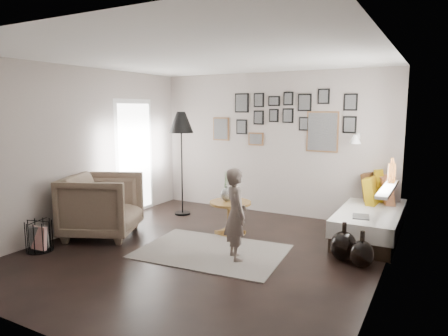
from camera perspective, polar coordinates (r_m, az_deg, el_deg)
The scene contains 23 objects.
ground at distance 5.60m, azimuth -2.98°, elevation -11.84°, with size 4.80×4.80×0.00m, color black.
wall_back at distance 7.43m, azimuth 6.75°, elevation 3.45°, with size 4.50×4.50×0.00m, color gray.
wall_front at distance 3.52m, azimuth -24.21°, elevation -2.81°, with size 4.50×4.50×0.00m, color gray.
wall_left at distance 6.75m, azimuth -19.55°, elevation 2.52°, with size 4.80×4.80×0.00m, color gray.
wall_right at distance 4.54m, azimuth 21.83°, elevation -0.28°, with size 4.80×4.80×0.00m, color gray.
ceiling at distance 5.29m, azimuth -3.20°, elevation 15.59°, with size 4.80×4.80×0.00m, color white.
door_left at distance 7.61m, azimuth -12.64°, elevation 1.53°, with size 0.00×2.14×2.14m.
window_right at distance 5.92m, azimuth 22.54°, elevation -2.02°, with size 0.15×1.32×1.30m.
gallery_wall at distance 7.28m, azimuth 8.86°, elevation 6.80°, with size 2.74×0.03×1.08m.
wall_sconce at distance 6.72m, azimuth 18.26°, elevation 3.95°, with size 0.18×0.36×0.16m.
rug at distance 5.59m, azimuth -1.80°, elevation -11.81°, with size 1.95×1.36×0.01m, color beige.
pedestal_table at distance 6.30m, azimuth 0.91°, elevation -7.25°, with size 0.65×0.65×0.51m.
vase at distance 6.25m, azimuth 0.36°, elevation -3.43°, with size 0.19×0.19×0.46m.
candles at distance 6.16m, azimuth 1.83°, elevation -3.86°, with size 0.11×0.11×0.24m.
daybed at distance 6.56m, azimuth 20.32°, elevation -6.61°, with size 0.86×2.04×0.97m.
magazine_on_daybed at distance 5.91m, azimuth 18.97°, elevation -6.58°, with size 0.22×0.30×0.02m, color black.
armchair at distance 6.40m, azimuth -16.99°, elevation -5.12°, with size 1.02×1.05×0.96m, color brown.
armchair_cushion at distance 6.41m, azimuth -16.48°, elevation -5.07°, with size 0.43×0.43×0.11m, color beige.
floor_lamp at distance 7.27m, azimuth -6.13°, elevation 5.95°, with size 0.44×0.44×1.89m.
magazine_basket at distance 6.11m, azimuth -24.92°, elevation -8.82°, with size 0.41×0.41×0.42m.
demijohn_large at distance 5.44m, azimuth 16.70°, elevation -10.63°, with size 0.34×0.34×0.51m.
demijohn_small at distance 5.29m, azimuth 19.06°, elevation -11.53°, with size 0.30×0.30×0.46m.
child at distance 5.16m, azimuth 1.70°, elevation -6.63°, with size 0.44×0.29×1.20m, color #62554D.
Camera 1 is at (2.78, -4.46, 1.94)m, focal length 32.00 mm.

